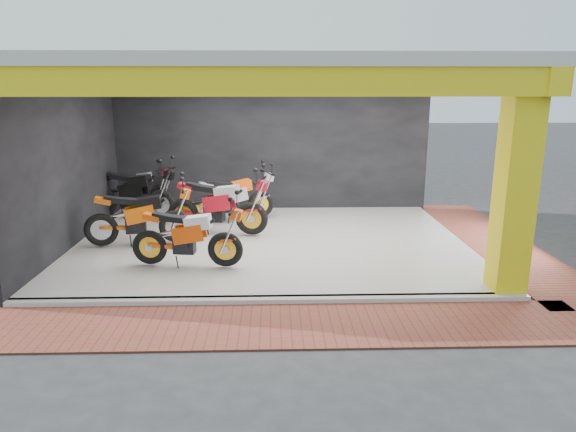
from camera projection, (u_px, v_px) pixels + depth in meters
name	position (u px, v px, depth m)	size (l,w,h in m)	color
ground	(271.00, 279.00, 8.87)	(80.00, 80.00, 0.00)	#2D2D30
showroom_floor	(271.00, 243.00, 10.79)	(8.00, 6.00, 0.10)	silver
showroom_ceiling	(270.00, 67.00, 9.93)	(8.40, 6.40, 0.20)	beige
back_wall	(271.00, 146.00, 13.39)	(8.20, 0.20, 3.50)	black
left_wall	(66.00, 163.00, 10.26)	(0.20, 6.20, 3.50)	black
corner_column	(516.00, 187.00, 7.82)	(0.50, 0.50, 3.50)	yellow
header_beam_front	(269.00, 82.00, 7.10)	(8.40, 0.30, 0.40)	yellow
header_beam_right	(472.00, 83.00, 10.12)	(0.30, 6.40, 0.40)	yellow
floor_kerb	(271.00, 300.00, 7.87)	(8.00, 0.20, 0.10)	silver
paver_front	(271.00, 325.00, 7.12)	(9.00, 1.40, 0.03)	brown
paver_right	(496.00, 242.00, 10.94)	(1.40, 7.00, 0.03)	brown
moto_hero	(225.00, 233.00, 8.99)	(2.12, 0.79, 1.30)	#EC4809
moto_row_a	(251.00, 203.00, 10.94)	(2.41, 0.89, 1.47)	#B21322
moto_row_b	(175.00, 211.00, 10.43)	(2.24, 0.83, 1.37)	#DB5A09
moto_row_c	(261.00, 192.00, 12.40)	(2.21, 0.82, 1.35)	#A2A4AA
moto_row_d	(161.00, 190.00, 12.31)	(2.41, 0.89, 1.47)	black
moto_row_e	(160.00, 185.00, 13.33)	(2.16, 0.80, 1.32)	#AF121F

